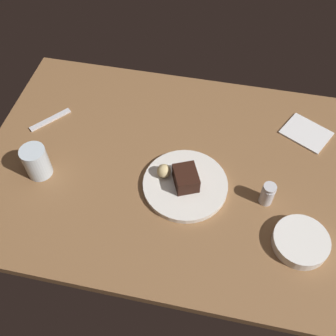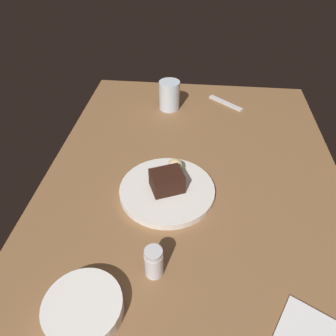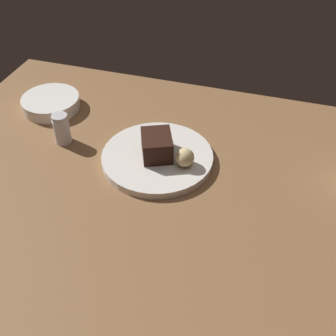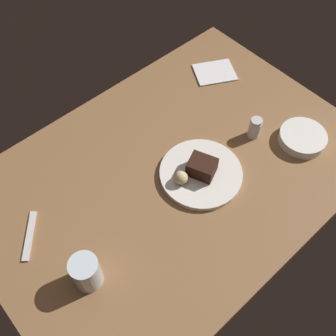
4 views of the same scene
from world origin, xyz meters
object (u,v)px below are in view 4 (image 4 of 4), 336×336
chocolate_cake_slice (202,167)px  folded_napkin (215,72)px  bread_roll (181,178)px  water_glass (86,272)px  salt_shaker (255,128)px  side_bowl (302,138)px  dessert_plate (201,174)px  dessert_spoon (30,236)px

chocolate_cake_slice → folded_napkin: (-35.57, -29.08, -4.09)cm
bread_roll → water_glass: size_ratio=0.40×
salt_shaker → side_bowl: 15.84cm
bread_roll → side_bowl: bearing=161.1°
dessert_plate → bread_roll: size_ratio=6.06×
chocolate_cake_slice → side_bowl: chocolate_cake_slice is taller
chocolate_cake_slice → folded_napkin: 46.13cm
salt_shaker → dessert_spoon: bearing=-13.3°
water_glass → dessert_spoon: size_ratio=0.70×
dessert_plate → water_glass: size_ratio=2.42×
chocolate_cake_slice → salt_shaker: 23.83cm
side_bowl → dessert_spoon: 88.88cm
water_glass → chocolate_cake_slice: bearing=-175.1°
salt_shaker → dessert_spoon: 75.97cm
water_glass → side_bowl: (-78.49, 8.46, -3.60)cm
side_bowl → dessert_spoon: (83.80, -29.61, -1.31)cm
bread_roll → water_glass: water_glass is taller
bread_roll → salt_shaker: size_ratio=0.55×
bread_roll → side_bowl: (-40.68, 13.95, -2.21)cm
dessert_plate → chocolate_cake_slice: bearing=141.0°
dessert_plate → chocolate_cake_slice: chocolate_cake_slice is taller
dessert_plate → bread_roll: 7.65cm
side_bowl → dessert_spoon: bearing=-19.5°
water_glass → salt_shaker: bearing=-176.9°
dessert_plate → chocolate_cake_slice: 3.51cm
water_glass → side_bowl: bearing=173.8°
dessert_spoon → folded_napkin: (-85.62, -11.78, -0.05)cm
chocolate_cake_slice → bread_roll: bearing=-13.4°
bread_roll → folded_napkin: bread_roll is taller
chocolate_cake_slice → water_glass: bearing=4.9°
salt_shaker → side_bowl: bearing=129.3°
dessert_plate → water_glass: water_glass is taller
bread_roll → salt_shaker: 30.80cm
side_bowl → salt_shaker: bearing=-50.7°
bread_roll → side_bowl: size_ratio=0.28×
chocolate_cake_slice → bread_roll: (6.93, -1.65, -0.52)cm
dessert_plate → chocolate_cake_slice: (-0.07, 0.05, 3.50)cm
dessert_plate → salt_shaker: (-23.88, 0.20, 2.85)cm
side_bowl → folded_napkin: side_bowl is taller
side_bowl → water_glass: bearing=-6.2°
chocolate_cake_slice → dessert_spoon: bearing=-19.1°
salt_shaker → dessert_spoon: salt_shaker is taller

